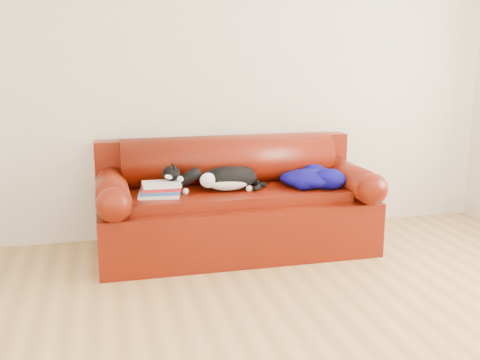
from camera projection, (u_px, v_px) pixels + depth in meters
The scene contains 7 objects.
ground at pixel (331, 336), 3.07m from camera, with size 4.50×4.50×0.00m, color olive.
room_shell at pixel (364, 21), 2.76m from camera, with size 4.52×4.02×2.61m.
sofa_base at pixel (236, 221), 4.39m from camera, with size 2.10×0.90×0.50m.
sofa_back at pixel (228, 177), 4.56m from camera, with size 2.10×1.01×0.88m.
book_stack at pixel (160, 190), 4.09m from camera, with size 0.32×0.27×0.10m.
cat at pixel (228, 179), 4.25m from camera, with size 0.65×0.31×0.23m.
blanket at pixel (311, 178), 4.39m from camera, with size 0.55×0.54×0.16m.
Camera 1 is at (-1.16, -2.61, 1.50)m, focal length 42.00 mm.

